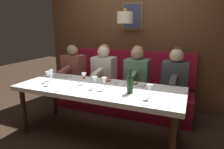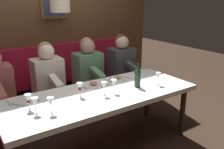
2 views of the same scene
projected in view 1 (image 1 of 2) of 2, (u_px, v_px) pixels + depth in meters
The scene contains 19 objects.
ground_plane at pixel (99, 135), 2.87m from camera, with size 12.00×12.00×0.00m, color #332319.
dining_table at pixel (98, 91), 2.71m from camera, with size 0.90×2.30×0.74m.
banquette_bench at pixel (120, 100), 3.61m from camera, with size 0.52×2.50×0.45m, color maroon.
back_wall_panel at pixel (131, 36), 3.85m from camera, with size 0.59×3.70×2.90m.
diner_nearest at pixel (175, 74), 3.11m from camera, with size 0.60×0.40×0.79m.
diner_near at pixel (137, 70), 3.35m from camera, with size 0.60×0.40×0.79m.
diner_middle at pixel (104, 68), 3.59m from camera, with size 0.60×0.40×0.79m.
diner_far at pixel (73, 65), 3.83m from camera, with size 0.60×0.40×0.79m.
place_setting_0 at pixel (62, 76), 3.24m from camera, with size 0.24×0.32×0.01m.
place_setting_1 at pixel (108, 81), 2.90m from camera, with size 0.24×0.33×0.05m.
place_setting_2 at pixel (135, 84), 2.78m from camera, with size 0.24×0.31×0.05m.
wine_glass_0 at pixel (51, 77), 2.77m from camera, with size 0.07×0.07×0.16m.
wine_glass_1 at pixel (51, 73), 3.00m from camera, with size 0.07×0.07×0.16m.
wine_glass_2 at pixel (150, 88), 2.23m from camera, with size 0.07×0.07×0.16m.
wine_glass_3 at pixel (84, 76), 2.80m from camera, with size 0.07×0.07×0.16m.
wine_glass_4 at pixel (95, 80), 2.59m from camera, with size 0.07×0.07×0.16m.
wine_glass_5 at pixel (104, 81), 2.55m from camera, with size 0.07×0.07×0.16m.
wine_glass_6 at pixel (48, 75), 2.89m from camera, with size 0.07×0.07×0.16m.
wine_bottle at pixel (130, 84), 2.41m from camera, with size 0.08×0.08×0.30m.
Camera 1 is at (-2.30, -1.17, 1.54)m, focal length 31.36 mm.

